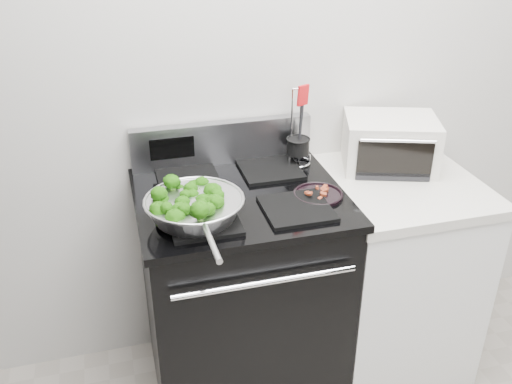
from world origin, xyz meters
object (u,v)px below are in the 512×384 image
object	(u,v)px
utensil_holder	(298,150)
toaster_oven	(390,143)
gas_range	(241,291)
bacon_plate	(318,192)
skillet	(195,207)

from	to	relation	value
utensil_holder	toaster_oven	size ratio (longest dim) A/B	0.77
gas_range	bacon_plate	world-z (taller)	gas_range
gas_range	toaster_oven	distance (m)	0.89
skillet	toaster_oven	bearing A→B (deg)	16.66
gas_range	bacon_plate	xyz separation A→B (m)	(0.28, -0.09, 0.48)
gas_range	skillet	distance (m)	0.57
bacon_plate	utensil_holder	bearing A→B (deg)	86.27
skillet	toaster_oven	xyz separation A→B (m)	(0.89, 0.29, 0.02)
bacon_plate	toaster_oven	world-z (taller)	toaster_oven
toaster_oven	skillet	bearing A→B (deg)	-143.54
gas_range	skillet	size ratio (longest dim) A/B	2.03
toaster_oven	bacon_plate	bearing A→B (deg)	-132.05
gas_range	toaster_oven	xyz separation A→B (m)	(0.69, 0.14, 0.54)
gas_range	skillet	xyz separation A→B (m)	(-0.20, -0.15, 0.52)
utensil_holder	skillet	bearing A→B (deg)	-166.61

